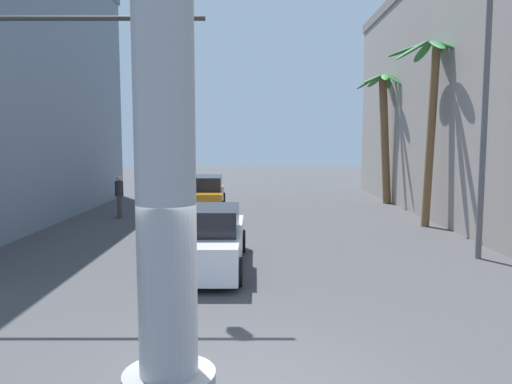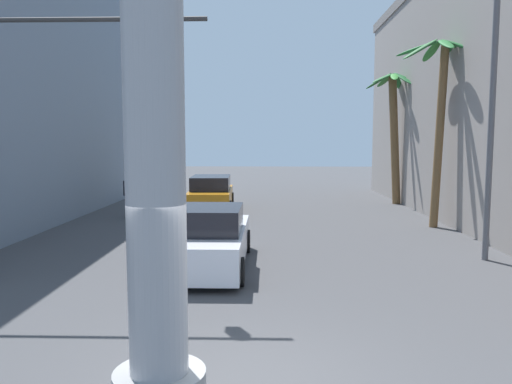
% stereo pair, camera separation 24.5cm
% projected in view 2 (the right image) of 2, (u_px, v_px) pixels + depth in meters
% --- Properties ---
extents(ground_plane, '(90.73, 90.73, 0.00)m').
position_uv_depth(ground_plane, '(260.00, 238.00, 16.24)').
color(ground_plane, '#424244').
extents(street_lamp, '(2.27, 0.28, 7.72)m').
position_uv_depth(street_lamp, '(481.00, 84.00, 12.78)').
color(street_lamp, '#59595E').
rests_on(street_lamp, ground).
extents(traffic_light_mast, '(5.11, 0.32, 5.74)m').
position_uv_depth(traffic_light_mast, '(44.00, 97.00, 10.47)').
color(traffic_light_mast, '#333333').
rests_on(traffic_light_mast, ground).
extents(car_lead, '(2.00, 4.74, 1.56)m').
position_uv_depth(car_lead, '(207.00, 240.00, 12.37)').
color(car_lead, black).
rests_on(car_lead, ground).
extents(car_far, '(2.13, 4.79, 1.56)m').
position_uv_depth(car_far, '(211.00, 194.00, 22.60)').
color(car_far, black).
rests_on(car_far, ground).
extents(palm_tree_mid_right, '(2.97, 3.08, 6.81)m').
position_uv_depth(palm_tree_mid_right, '(440.00, 97.00, 17.90)').
color(palm_tree_mid_right, brown).
rests_on(palm_tree_mid_right, ground).
extents(palm_tree_far_right, '(2.71, 2.79, 6.52)m').
position_uv_depth(palm_tree_far_right, '(394.00, 122.00, 24.73)').
color(palm_tree_far_right, brown).
rests_on(palm_tree_far_right, ground).
extents(pedestrian_far_left, '(0.36, 0.36, 1.73)m').
position_uv_depth(pedestrian_far_left, '(128.00, 193.00, 20.50)').
color(pedestrian_far_left, '#3F3833').
rests_on(pedestrian_far_left, ground).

